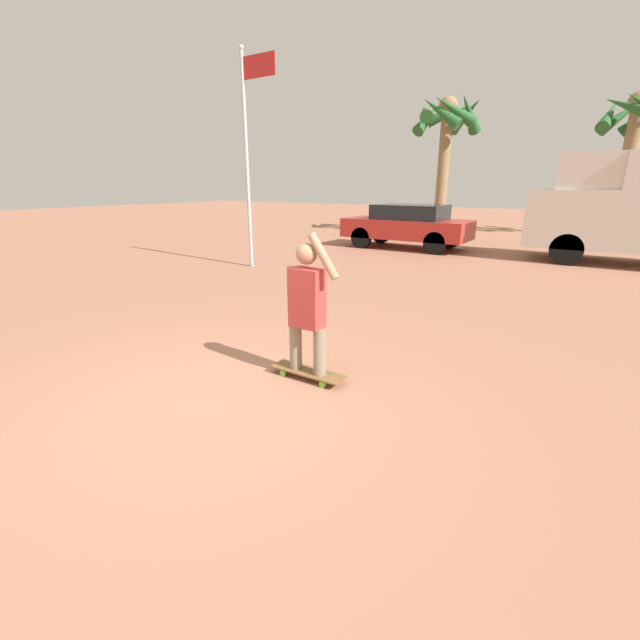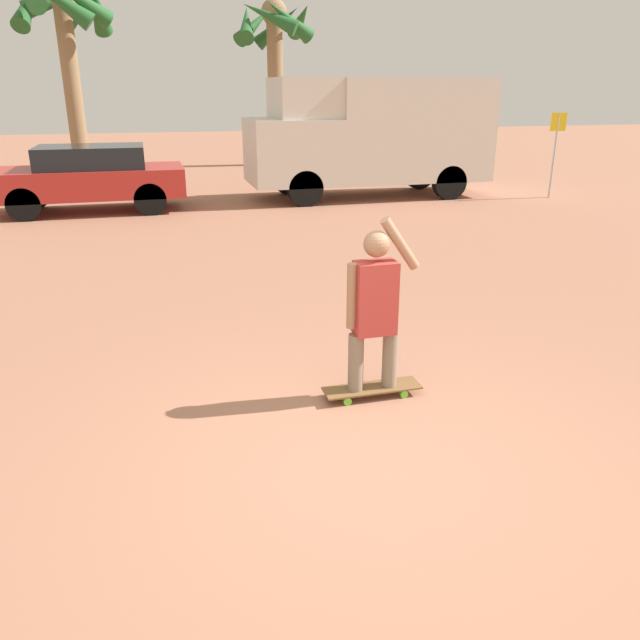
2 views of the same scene
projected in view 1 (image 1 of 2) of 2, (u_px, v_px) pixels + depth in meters
The scene contains 7 objects.
ground_plane at pixel (212, 408), 4.27m from camera, with size 80.00×80.00×0.00m, color #A36B51.
skateboard at pixel (308, 372), 4.89m from camera, with size 0.90×0.26×0.09m.
person_skateboarder at pixel (307, 302), 4.64m from camera, with size 0.65×0.23×1.57m.
parked_car_red at pixel (407, 225), 14.60m from camera, with size 4.21×1.82×1.47m.
palm_tree_near_van at pixel (634, 128), 17.03m from camera, with size 2.78×3.05×5.62m.
palm_tree_center_background at pixel (446, 127), 17.94m from camera, with size 2.93×3.03×5.66m.
flagpole at pixel (249, 146), 10.62m from camera, with size 1.05×0.12×5.25m.
Camera 1 is at (2.98, -2.59, 2.13)m, focal length 24.00 mm.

